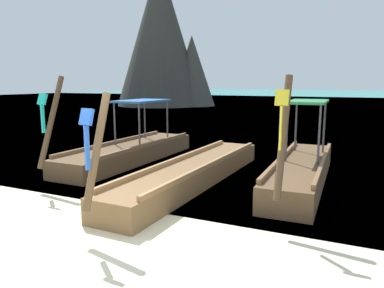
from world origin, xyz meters
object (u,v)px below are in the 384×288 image
Objects in this scene: longtail_boat_turquoise_ribbon at (130,151)px; karst_rock at (164,38)px; longtail_boat_yellow_ribbon at (301,169)px; longtail_boat_blue_ribbon at (193,173)px.

longtail_boat_turquoise_ribbon is 27.94m from karst_rock.
longtail_boat_yellow_ribbon is 30.79m from karst_rock.
longtail_boat_blue_ribbon is at bearing -155.54° from longtail_boat_yellow_ribbon.
longtail_boat_yellow_ribbon is 0.40× the size of karst_rock.
longtail_boat_yellow_ribbon is (2.31, 1.05, 0.09)m from longtail_boat_blue_ribbon.
longtail_boat_turquoise_ribbon reaches higher than longtail_boat_blue_ribbon.
karst_rock is (-15.07, 25.66, 6.47)m from longtail_boat_blue_ribbon.
longtail_boat_yellow_ribbon is at bearing -54.78° from karst_rock.
longtail_boat_blue_ribbon is at bearing -59.58° from karst_rock.
longtail_boat_turquoise_ribbon reaches higher than longtail_boat_yellow_ribbon.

